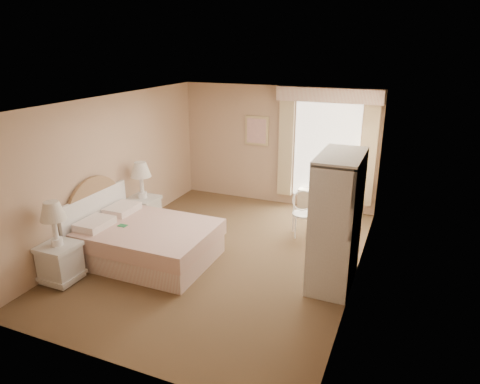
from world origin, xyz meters
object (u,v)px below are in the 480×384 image
at_px(nightstand_far, 143,204).
at_px(round_table, 333,194).
at_px(bed, 144,240).
at_px(armoire, 336,231).
at_px(cafe_chair, 303,210).
at_px(nightstand_near, 59,253).

xyz_separation_m(nightstand_far, round_table, (3.15, 1.95, -0.01)).
height_order(bed, nightstand_far, nightstand_far).
bearing_deg(nightstand_far, round_table, 31.79).
height_order(bed, armoire, armoire).
relative_size(bed, cafe_chair, 2.54).
height_order(nightstand_far, armoire, armoire).
height_order(round_table, armoire, armoire).
xyz_separation_m(nightstand_far, cafe_chair, (2.81, 0.88, -0.01)).
distance_m(cafe_chair, armoire, 1.69).
height_order(nightstand_far, round_table, nightstand_far).
bearing_deg(nightstand_far, armoire, -8.52).
xyz_separation_m(bed, cafe_chair, (2.10, 1.91, 0.14)).
xyz_separation_m(bed, round_table, (2.44, 2.98, 0.14)).
relative_size(nightstand_near, round_table, 1.74).
xyz_separation_m(round_table, armoire, (0.50, -2.50, 0.32)).
relative_size(nightstand_far, cafe_chair, 1.56).
bearing_deg(nightstand_near, round_table, 52.04).
bearing_deg(armoire, nightstand_far, 171.48).
bearing_deg(cafe_chair, bed, -160.65).
bearing_deg(nightstand_near, cafe_chair, 46.55).
bearing_deg(cafe_chair, round_table, 49.36).
bearing_deg(cafe_chair, nightstand_near, -156.42).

